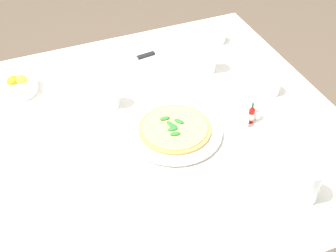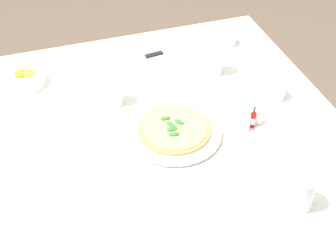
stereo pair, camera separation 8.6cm
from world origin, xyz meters
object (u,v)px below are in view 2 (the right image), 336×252
(salt_shaker, at_px, (246,124))
(water_glass_right_edge, at_px, (301,193))
(coffee_cup_far_right, at_px, (226,39))
(dinner_knife, at_px, (142,58))
(hot_sauce_bottle, at_px, (253,119))
(pizza_plate, at_px, (174,132))
(water_glass_back_corner, at_px, (215,60))
(water_glass_left_edge, at_px, (114,92))
(napkin_folded, at_px, (143,61))
(pizza, at_px, (174,129))
(coffee_cup_near_right, at_px, (275,91))
(citrus_bowl, at_px, (24,79))
(pepper_shaker, at_px, (259,117))

(salt_shaker, bearing_deg, water_glass_right_edge, 91.16)
(coffee_cup_far_right, relative_size, dinner_knife, 0.66)
(water_glass_right_edge, distance_m, hot_sauce_bottle, 0.34)
(pizza_plate, xyz_separation_m, water_glass_back_corner, (-0.26, -0.29, 0.05))
(water_glass_left_edge, xyz_separation_m, hot_sauce_bottle, (-0.41, 0.27, -0.01))
(water_glass_left_edge, distance_m, salt_shaker, 0.47)
(pizza_plate, xyz_separation_m, salt_shaker, (-0.23, 0.05, 0.01))
(water_glass_right_edge, height_order, salt_shaker, water_glass_right_edge)
(coffee_cup_far_right, height_order, hot_sauce_bottle, hot_sauce_bottle)
(coffee_cup_far_right, distance_m, napkin_folded, 0.37)
(water_glass_left_edge, bearing_deg, salt_shaker, 143.96)
(dinner_knife, bearing_deg, water_glass_left_edge, 45.43)
(pizza, bearing_deg, coffee_cup_near_right, -169.67)
(coffee_cup_far_right, relative_size, water_glass_back_corner, 1.00)
(napkin_folded, bearing_deg, coffee_cup_far_right, -179.92)
(coffee_cup_far_right, height_order, napkin_folded, coffee_cup_far_right)
(water_glass_left_edge, relative_size, citrus_bowl, 0.70)
(coffee_cup_far_right, height_order, coffee_cup_near_right, coffee_cup_near_right)
(coffee_cup_near_right, height_order, napkin_folded, coffee_cup_near_right)
(water_glass_back_corner, relative_size, dinner_knife, 0.66)
(pizza, height_order, citrus_bowl, citrus_bowl)
(coffee_cup_near_right, height_order, citrus_bowl, coffee_cup_near_right)
(coffee_cup_near_right, height_order, salt_shaker, coffee_cup_near_right)
(water_glass_back_corner, distance_m, water_glass_left_edge, 0.41)
(napkin_folded, bearing_deg, hot_sauce_bottle, 113.70)
(water_glass_left_edge, height_order, dinner_knife, water_glass_left_edge)
(pizza_plate, bearing_deg, dinner_knife, -91.65)
(pizza_plate, height_order, hot_sauce_bottle, hot_sauce_bottle)
(hot_sauce_bottle, relative_size, salt_shaker, 1.48)
(napkin_folded, distance_m, hot_sauce_bottle, 0.54)
(coffee_cup_near_right, relative_size, napkin_folded, 0.57)
(dinner_knife, relative_size, hot_sauce_bottle, 2.36)
(pizza_plate, relative_size, coffee_cup_far_right, 2.40)
(pizza_plate, distance_m, coffee_cup_far_right, 0.60)
(coffee_cup_near_right, distance_m, napkin_folded, 0.53)
(pizza, relative_size, coffee_cup_far_right, 1.84)
(pepper_shaker, bearing_deg, water_glass_left_edge, -30.50)
(water_glass_left_edge, xyz_separation_m, dinner_knife, (-0.16, -0.21, -0.02))
(water_glass_back_corner, xyz_separation_m, salt_shaker, (0.03, 0.34, -0.03))
(water_glass_back_corner, bearing_deg, coffee_cup_near_right, 123.65)
(coffee_cup_far_right, bearing_deg, water_glass_right_edge, 80.38)
(pizza_plate, bearing_deg, coffee_cup_near_right, -169.64)
(water_glass_right_edge, bearing_deg, salt_shaker, -88.84)
(citrus_bowl, relative_size, hot_sauce_bottle, 1.81)
(water_glass_back_corner, bearing_deg, water_glass_left_edge, 8.97)
(water_glass_left_edge, relative_size, napkin_folded, 0.46)
(pizza, xyz_separation_m, coffee_cup_near_right, (-0.40, -0.07, 0.01))
(dinner_knife, xyz_separation_m, citrus_bowl, (0.45, 0.00, 0.00))
(hot_sauce_bottle, distance_m, pepper_shaker, 0.03)
(napkin_folded, height_order, citrus_bowl, citrus_bowl)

